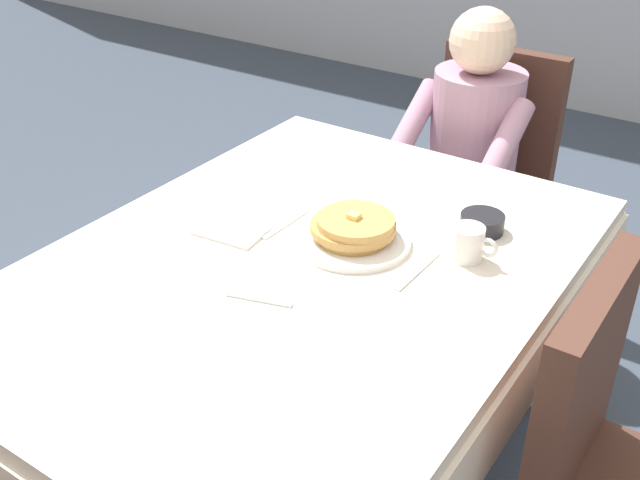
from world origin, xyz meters
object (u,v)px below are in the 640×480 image
(diner_person, at_px, (469,145))
(bowl_butter, at_px, (482,223))
(dining_table_main, at_px, (300,294))
(breakfast_stack, at_px, (354,227))
(fork_left_of_plate, at_px, (286,224))
(chair_right_side, at_px, (616,469))
(chair_diner, at_px, (484,166))
(cup_coffee, at_px, (469,243))
(plate_breakfast, at_px, (353,241))
(knife_right_of_plate, at_px, (419,270))
(spoon_near_edge, at_px, (259,300))

(diner_person, relative_size, bowl_butter, 10.18)
(dining_table_main, height_order, bowl_butter, bowl_butter)
(breakfast_stack, bearing_deg, fork_left_of_plate, -173.10)
(chair_right_side, bearing_deg, dining_table_main, -90.00)
(diner_person, bearing_deg, chair_diner, -90.00)
(chair_right_side, distance_m, breakfast_stack, 0.77)
(breakfast_stack, height_order, fork_left_of_plate, breakfast_stack)
(breakfast_stack, xyz_separation_m, cup_coffee, (0.26, 0.09, -0.00))
(chair_right_side, bearing_deg, diner_person, -141.88)
(dining_table_main, xyz_separation_m, plate_breakfast, (0.06, 0.15, 0.10))
(chair_diner, relative_size, cup_coffee, 8.23)
(chair_diner, height_order, fork_left_of_plate, chair_diner)
(cup_coffee, height_order, knife_right_of_plate, cup_coffee)
(chair_diner, distance_m, plate_breakfast, 1.05)
(breakfast_stack, bearing_deg, plate_breakfast, -70.61)
(cup_coffee, bearing_deg, diner_person, 113.73)
(plate_breakfast, bearing_deg, bowl_butter, 45.00)
(diner_person, relative_size, plate_breakfast, 4.00)
(chair_diner, relative_size, breakfast_stack, 4.44)
(chair_right_side, xyz_separation_m, breakfast_stack, (-0.71, 0.15, 0.25))
(dining_table_main, height_order, plate_breakfast, plate_breakfast)
(breakfast_stack, distance_m, cup_coffee, 0.27)
(chair_diner, xyz_separation_m, knife_right_of_plate, (0.27, -1.04, 0.21))
(cup_coffee, relative_size, knife_right_of_plate, 0.56)
(breakfast_stack, bearing_deg, chair_right_side, -11.73)
(chair_diner, distance_m, spoon_near_edge, 1.36)
(fork_left_of_plate, bearing_deg, plate_breakfast, -83.00)
(bowl_butter, bearing_deg, dining_table_main, -127.55)
(chair_diner, bearing_deg, plate_breakfast, 94.62)
(plate_breakfast, height_order, knife_right_of_plate, plate_breakfast)
(diner_person, distance_m, chair_right_side, 1.30)
(chair_diner, bearing_deg, fork_left_of_plate, 84.14)
(fork_left_of_plate, bearing_deg, dining_table_main, -132.51)
(cup_coffee, xyz_separation_m, knife_right_of_plate, (-0.07, -0.11, -0.04))
(dining_table_main, bearing_deg, plate_breakfast, 68.27)
(fork_left_of_plate, bearing_deg, chair_right_side, -96.91)
(chair_diner, relative_size, diner_person, 0.83)
(cup_coffee, bearing_deg, dining_table_main, -143.29)
(chair_diner, distance_m, knife_right_of_plate, 1.10)
(chair_diner, xyz_separation_m, breakfast_stack, (0.08, -1.02, 0.25))
(chair_diner, bearing_deg, cup_coffee, 110.11)
(diner_person, relative_size, chair_right_side, 1.20)
(breakfast_stack, height_order, spoon_near_edge, breakfast_stack)
(bowl_butter, distance_m, spoon_near_edge, 0.62)
(chair_diner, distance_m, chair_right_side, 1.41)
(diner_person, relative_size, cup_coffee, 9.91)
(bowl_butter, bearing_deg, diner_person, 116.40)
(dining_table_main, height_order, cup_coffee, cup_coffee)
(diner_person, relative_size, fork_left_of_plate, 6.22)
(dining_table_main, relative_size, chair_right_side, 1.64)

